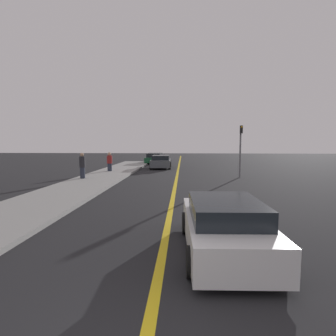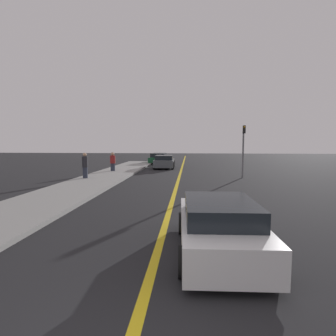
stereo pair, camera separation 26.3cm
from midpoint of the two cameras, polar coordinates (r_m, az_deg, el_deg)
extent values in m
cube|color=gold|center=(20.23, 2.92, -1.66)|extent=(0.20, 60.00, 0.01)
cube|color=gray|center=(18.73, -13.74, -2.15)|extent=(3.31, 31.11, 0.16)
cube|color=silver|center=(6.37, 12.13, -13.18)|extent=(1.85, 3.89, 0.69)
cube|color=black|center=(6.03, 12.48, -8.79)|extent=(1.59, 2.16, 0.41)
cylinder|color=black|center=(7.48, 4.24, -11.91)|extent=(0.24, 0.61, 0.60)
cylinder|color=black|center=(7.70, 16.72, -11.61)|extent=(0.24, 0.61, 0.60)
cylinder|color=black|center=(5.26, 5.04, -19.70)|extent=(0.24, 0.61, 0.60)
cylinder|color=black|center=(5.58, 23.00, -18.63)|extent=(0.24, 0.61, 0.60)
cube|color=#4C5156|center=(26.02, -0.51, 1.13)|extent=(1.96, 3.97, 0.67)
cube|color=black|center=(25.79, -0.56, 2.30)|extent=(1.69, 2.20, 0.43)
cylinder|color=black|center=(27.31, -2.20, 0.97)|extent=(0.24, 0.71, 0.71)
cylinder|color=black|center=(27.21, 1.51, 0.95)|extent=(0.24, 0.71, 0.71)
cylinder|color=black|center=(24.90, -2.73, 0.52)|extent=(0.24, 0.71, 0.71)
cylinder|color=black|center=(24.78, 1.35, 0.50)|extent=(0.24, 0.71, 0.71)
cube|color=#144728|center=(32.09, -1.80, 1.89)|extent=(2.05, 4.27, 0.59)
cube|color=black|center=(31.85, -1.85, 2.83)|extent=(1.74, 2.38, 0.49)
cylinder|color=black|center=(33.53, -2.95, 1.80)|extent=(0.25, 0.70, 0.69)
cylinder|color=black|center=(33.26, 0.05, 1.78)|extent=(0.25, 0.70, 0.69)
cylinder|color=black|center=(30.98, -3.79, 1.49)|extent=(0.25, 0.70, 0.69)
cylinder|color=black|center=(30.69, -0.55, 1.46)|extent=(0.25, 0.70, 0.69)
cylinder|color=#282D3D|center=(18.46, -17.18, -0.97)|extent=(0.32, 0.32, 0.73)
cylinder|color=#232328|center=(18.39, -17.25, 1.29)|extent=(0.38, 0.38, 0.73)
sphere|color=tan|center=(18.37, -17.29, 2.81)|extent=(0.25, 0.25, 0.25)
cylinder|color=#282D3D|center=(22.58, -11.59, 0.21)|extent=(0.37, 0.37, 0.64)
cylinder|color=maroon|center=(22.53, -11.62, 1.84)|extent=(0.44, 0.44, 0.64)
sphere|color=tan|center=(22.50, -11.65, 3.02)|extent=(0.28, 0.28, 0.28)
cylinder|color=slate|center=(19.61, 16.39, 3.38)|extent=(0.12, 0.12, 3.74)
cube|color=black|center=(19.44, 16.63, 8.06)|extent=(0.18, 0.18, 0.55)
sphere|color=orange|center=(19.36, 16.70, 8.56)|extent=(0.14, 0.14, 0.14)
camera|label=1|loc=(0.13, -89.34, 0.06)|focal=28.00mm
camera|label=2|loc=(0.13, 90.66, -0.06)|focal=28.00mm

